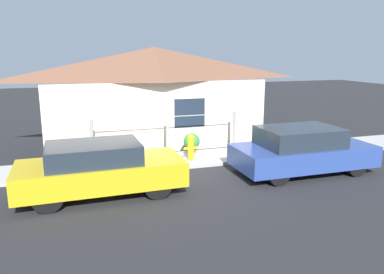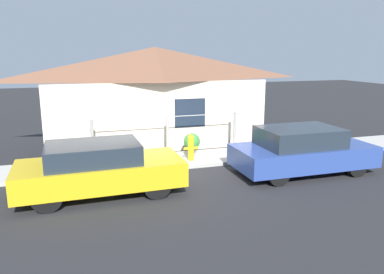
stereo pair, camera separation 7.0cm
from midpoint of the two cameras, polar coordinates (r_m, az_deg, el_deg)
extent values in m
plane|color=#262628|center=(11.12, -1.67, -5.01)|extent=(60.00, 60.00, 0.00)
cube|color=#B2AFA8|center=(11.86, -2.75, -3.60)|extent=(24.00, 1.65, 0.11)
cube|color=beige|center=(12.91, -4.36, 2.99)|extent=(7.74, 0.12, 2.42)
cube|color=#1E2838|center=(13.07, -0.15, 3.69)|extent=(1.10, 0.04, 1.00)
pyramid|color=brown|center=(13.74, -5.49, 11.09)|extent=(8.14, 2.20, 1.17)
cylinder|color=#999993|center=(12.00, -14.78, -0.38)|extent=(0.10, 0.10, 1.29)
cylinder|color=#999993|center=(12.32, -3.58, 0.36)|extent=(0.10, 0.10, 1.29)
cylinder|color=#999993|center=(13.09, 6.67, 1.03)|extent=(0.10, 0.10, 1.29)
cylinder|color=#999993|center=(12.21, -3.62, 3.09)|extent=(4.80, 0.03, 0.03)
cube|color=gold|center=(9.36, -13.52, -5.34)|extent=(3.97, 1.77, 0.58)
cube|color=#232D38|center=(9.21, -14.66, -2.33)|extent=(2.19, 1.53, 0.46)
cylinder|color=black|center=(10.27, -7.04, -4.68)|extent=(0.67, 0.21, 0.66)
cylinder|color=black|center=(8.93, -5.14, -7.33)|extent=(0.67, 0.21, 0.66)
cylinder|color=black|center=(10.10, -20.78, -5.73)|extent=(0.67, 0.21, 0.66)
cylinder|color=black|center=(8.74, -21.06, -8.62)|extent=(0.67, 0.21, 0.66)
cube|color=#2D4793|center=(11.21, 16.73, -2.68)|extent=(3.99, 1.78, 0.58)
cube|color=#232D38|center=(10.99, 16.23, 0.03)|extent=(2.20, 1.56, 0.52)
cylinder|color=black|center=(12.56, 19.40, -2.26)|extent=(0.59, 0.20, 0.59)
cylinder|color=black|center=(11.43, 23.95, -4.09)|extent=(0.59, 0.20, 0.59)
cylinder|color=black|center=(11.28, 9.28, -3.36)|extent=(0.59, 0.20, 0.59)
cylinder|color=black|center=(10.01, 13.22, -5.62)|extent=(0.59, 0.20, 0.59)
cylinder|color=yellow|center=(11.62, 0.00, -1.91)|extent=(0.19, 0.19, 0.68)
sphere|color=yellow|center=(11.53, 0.00, -0.08)|extent=(0.20, 0.20, 0.20)
cylinder|color=yellow|center=(11.57, -0.67, -1.80)|extent=(0.17, 0.09, 0.09)
cylinder|color=yellow|center=(11.65, 0.65, -1.70)|extent=(0.17, 0.09, 0.09)
cylinder|color=brown|center=(12.55, 0.14, -1.98)|extent=(0.20, 0.20, 0.18)
sphere|color=#387F38|center=(12.48, 0.14, -0.67)|extent=(0.55, 0.55, 0.55)
cylinder|color=brown|center=(11.85, -12.97, -3.28)|extent=(0.28, 0.28, 0.15)
sphere|color=#387F38|center=(11.79, -13.03, -2.17)|extent=(0.44, 0.44, 0.44)
camera|label=1|loc=(0.04, -89.82, 0.04)|focal=35.00mm
camera|label=2|loc=(0.04, 90.18, -0.04)|focal=35.00mm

